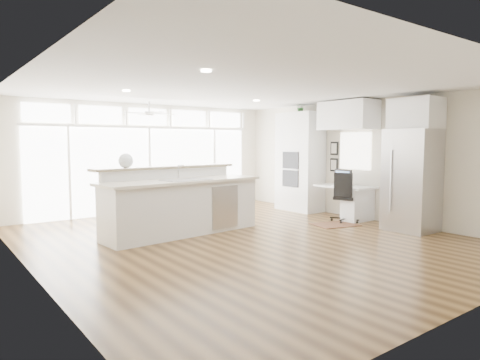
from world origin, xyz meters
TOP-DOWN VIEW (x-y plane):
  - floor at (0.00, 0.00)m, footprint 7.00×8.00m
  - ceiling at (0.00, 0.00)m, footprint 7.00×8.00m
  - wall_back at (0.00, 4.00)m, footprint 7.00×0.04m
  - wall_left at (-3.50, 0.00)m, footprint 0.04×8.00m
  - wall_right at (3.50, 0.00)m, footprint 0.04×8.00m
  - glass_wall at (0.00, 3.94)m, footprint 5.80×0.06m
  - transom_row at (0.00, 3.94)m, footprint 5.90×0.06m
  - desk_window at (3.46, 0.30)m, footprint 0.04×0.85m
  - ceiling_fan at (-0.50, 2.80)m, footprint 1.16×1.16m
  - recessed_lights at (0.00, 0.20)m, footprint 3.40×3.00m
  - oven_cabinet at (3.17, 1.80)m, footprint 0.64×1.20m
  - desk_nook at (3.13, 0.30)m, footprint 0.72×1.30m
  - upper_cabinets at (3.17, 0.30)m, footprint 0.64×1.30m
  - refrigerator at (3.11, -1.35)m, footprint 0.76×0.90m
  - fridge_cabinet at (3.17, -1.35)m, footprint 0.64×0.90m
  - framed_photos at (3.46, 0.92)m, footprint 0.06×0.22m
  - kitchen_island at (-0.64, 1.10)m, footprint 3.31×1.49m
  - rug at (2.37, -0.07)m, footprint 1.04×0.85m
  - office_chair at (2.85, 0.05)m, footprint 0.71×0.68m
  - fishbowl at (-1.63, 1.41)m, footprint 0.29×0.29m
  - monitor at (3.05, 0.30)m, footprint 0.10×0.48m
  - keyboard at (2.88, 0.30)m, footprint 0.16×0.33m
  - potted_plant at (3.17, 1.80)m, footprint 0.26×0.28m

SIDE VIEW (x-z plane):
  - floor at x=0.00m, z-range -0.02..0.00m
  - rug at x=2.37m, z-range 0.00..0.01m
  - desk_nook at x=3.13m, z-range 0.00..0.76m
  - office_chair at x=2.85m, z-range 0.00..1.08m
  - kitchen_island at x=-0.64m, z-range 0.00..1.28m
  - keyboard at x=2.88m, z-range 0.76..0.78m
  - monitor at x=3.05m, z-range 0.76..1.16m
  - refrigerator at x=3.11m, z-range 0.00..2.00m
  - glass_wall at x=0.00m, z-range 0.01..2.09m
  - oven_cabinet at x=3.17m, z-range 0.00..2.50m
  - wall_back at x=0.00m, z-range 0.00..2.70m
  - wall_left at x=-3.50m, z-range 0.00..2.70m
  - wall_right at x=3.50m, z-range 0.00..2.70m
  - framed_photos at x=3.46m, z-range 1.00..1.80m
  - fishbowl at x=-1.63m, z-range 1.28..1.55m
  - desk_window at x=3.46m, z-range 1.12..1.98m
  - fridge_cabinet at x=3.17m, z-range 2.00..2.60m
  - upper_cabinets at x=3.17m, z-range 2.03..2.67m
  - transom_row at x=0.00m, z-range 2.18..2.58m
  - ceiling_fan at x=-0.50m, z-range 2.32..2.64m
  - potted_plant at x=3.17m, z-range 2.50..2.72m
  - recessed_lights at x=0.00m, z-range 2.67..2.69m
  - ceiling at x=0.00m, z-range 2.69..2.71m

